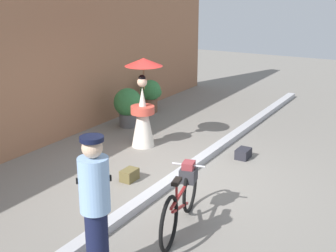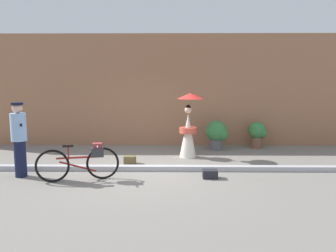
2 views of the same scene
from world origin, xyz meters
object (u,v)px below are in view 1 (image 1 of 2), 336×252
(backpack_on_pavement, at_px, (130,175))
(backpack_spare, at_px, (244,153))
(bicycle_near_officer, at_px, (182,197))
(potted_plant_small, at_px, (129,105))
(potted_plant_by_door, at_px, (151,93))
(person_with_parasol, at_px, (143,104))
(person_officer, at_px, (95,205))

(backpack_on_pavement, bearing_deg, backpack_spare, -33.33)
(bicycle_near_officer, distance_m, potted_plant_small, 4.75)
(backpack_on_pavement, bearing_deg, potted_plant_by_door, 27.97)
(person_with_parasol, distance_m, backpack_spare, 2.26)
(potted_plant_small, bearing_deg, potted_plant_by_door, 10.17)
(person_officer, relative_size, person_with_parasol, 0.93)
(person_with_parasol, height_order, potted_plant_by_door, person_with_parasol)
(bicycle_near_officer, distance_m, person_officer, 1.59)
(person_officer, xyz_separation_m, person_with_parasol, (3.93, 2.00, -0.00))
(potted_plant_small, bearing_deg, bicycle_near_officer, -135.62)
(person_officer, distance_m, potted_plant_by_door, 7.06)
(person_with_parasol, xyz_separation_m, backpack_spare, (0.39, -2.08, -0.81))
(bicycle_near_officer, xyz_separation_m, person_with_parasol, (2.44, 2.28, 0.47))
(backpack_on_pavement, xyz_separation_m, backpack_spare, (1.98, -1.30, -0.00))
(bicycle_near_officer, relative_size, backpack_spare, 5.26)
(person_officer, xyz_separation_m, potted_plant_small, (4.89, 3.05, -0.39))
(bicycle_near_officer, height_order, backpack_spare, bicycle_near_officer)
(person_officer, height_order, potted_plant_by_door, person_officer)
(person_officer, height_order, potted_plant_small, person_officer)
(potted_plant_small, height_order, backpack_spare, potted_plant_small)
(person_officer, distance_m, backpack_spare, 4.39)
(potted_plant_small, distance_m, backpack_spare, 3.20)
(potted_plant_by_door, relative_size, potted_plant_small, 0.93)
(bicycle_near_officer, xyz_separation_m, person_officer, (-1.49, 0.27, 0.47))
(backpack_on_pavement, bearing_deg, potted_plant_small, 35.64)
(backpack_on_pavement, bearing_deg, bicycle_near_officer, -119.61)
(person_officer, bearing_deg, potted_plant_small, 31.99)
(bicycle_near_officer, bearing_deg, person_with_parasol, 43.01)
(person_officer, height_order, backpack_on_pavement, person_officer)
(bicycle_near_officer, bearing_deg, potted_plant_by_door, 36.93)
(potted_plant_small, height_order, backpack_on_pavement, potted_plant_small)
(person_with_parasol, distance_m, potted_plant_by_door, 2.67)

